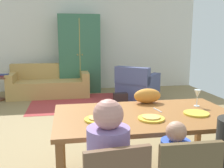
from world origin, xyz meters
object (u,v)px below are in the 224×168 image
plate_near_child (151,119)px  wine_glass (197,95)px  cat (147,96)px  book_lower (2,76)px  handbag (120,99)px  couch (50,84)px  armoire (79,54)px  book_upper (4,75)px  armchair (137,86)px  dining_table (145,120)px  plate_near_man (98,119)px  plate_near_woman (196,113)px

plate_near_child → wine_glass: 0.75m
cat → book_lower: size_ratio=1.45×
handbag → plate_near_child: bearing=-97.0°
couch → armoire: 1.18m
plate_near_child → cat: 0.62m
book_upper → wine_glass: bearing=-53.4°
armoire → armchair: bearing=-39.8°
cat → couch: cat is taller
wine_glass → dining_table: bearing=-164.5°
plate_near_child → book_upper: plate_near_child is taller
couch → armchair: 2.26m
armchair → handbag: size_ratio=3.77×
couch → book_upper: size_ratio=9.08×
armoire → handbag: size_ratio=6.56×
plate_near_child → wine_glass: bearing=29.1°
wine_glass → cat: size_ratio=0.58×
plate_near_man → book_lower: (-1.80, 4.18, -0.18)m
book_lower → handbag: book_lower is taller
wine_glass → handbag: size_ratio=0.58×
dining_table → couch: couch is taller
plate_near_woman → wine_glass: size_ratio=1.34×
book_upper → handbag: bearing=-18.7°
plate_near_man → plate_near_woman: bearing=1.2°
plate_near_woman → book_lower: bearing=123.9°
cat → armoire: 4.40m
plate_near_woman → armchair: bearing=83.4°
plate_near_child → book_lower: (-2.29, 4.24, -0.18)m
plate_near_woman → handbag: plate_near_woman is taller
plate_near_child → book_upper: 4.84m
wine_glass → book_upper: (-2.91, 3.91, -0.27)m
cat → book_upper: bearing=121.9°
dining_table → armoire: size_ratio=0.86×
plate_near_woman → couch: (-1.71, 4.45, -0.47)m
couch → armoire: bearing=27.8°
couch → armoire: (0.80, 0.42, 0.75)m
plate_near_man → book_lower: bearing=113.3°
cat → couch: size_ratio=0.16×
plate_near_man → book_upper: plate_near_man is taller
book_upper → armchair: bearing=-8.0°
dining_table → book_lower: size_ratio=8.18×
armoire → book_upper: size_ratio=9.55×
wine_glass → armchair: 3.52m
dining_table → couch: bearing=105.7°
handbag → cat: bearing=-95.5°
dining_table → armchair: bearing=75.7°
book_upper → plate_near_man: bearing=-67.2°
handbag → book_upper: bearing=161.3°
armoire → book_upper: (-1.85, -0.67, -0.43)m
plate_near_man → book_lower: plate_near_man is taller
plate_near_man → armchair: armchair is taller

